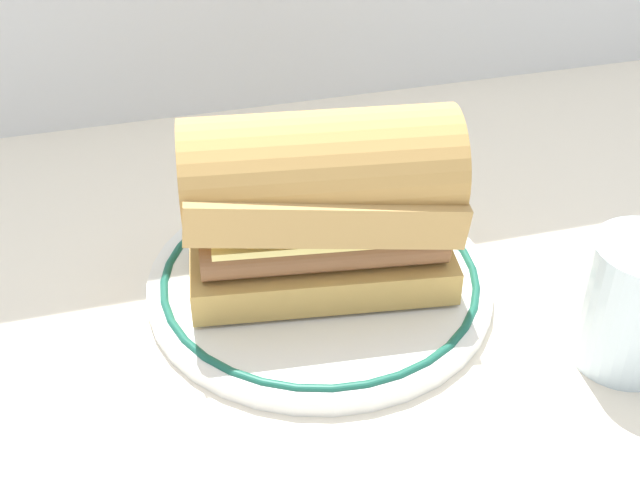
{
  "coord_description": "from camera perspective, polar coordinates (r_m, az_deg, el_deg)",
  "views": [
    {
      "loc": [
        -0.11,
        -0.45,
        0.4
      ],
      "look_at": [
        0.02,
        0.02,
        0.04
      ],
      "focal_mm": 47.33,
      "sensor_mm": 36.0,
      "label": 1
    }
  ],
  "objects": [
    {
      "name": "ground_plane",
      "position": [
        0.61,
        -1.47,
        -4.56
      ],
      "size": [
        1.5,
        1.5,
        0.0
      ],
      "primitive_type": "plane",
      "color": "#EFE4CF"
    },
    {
      "name": "plate",
      "position": [
        0.62,
        -0.0,
        -2.77
      ],
      "size": [
        0.25,
        0.25,
        0.01
      ],
      "color": "white",
      "rests_on": "ground_plane"
    },
    {
      "name": "sausage_sandwich",
      "position": [
        0.58,
        -0.0,
        2.73
      ],
      "size": [
        0.2,
        0.12,
        0.13
      ],
      "rotation": [
        0.0,
        0.0,
        -0.14
      ],
      "color": "tan",
      "rests_on": "plate"
    },
    {
      "name": "drinking_glass",
      "position": [
        0.58,
        20.37,
        -4.5
      ],
      "size": [
        0.07,
        0.07,
        0.09
      ],
      "color": "silver",
      "rests_on": "ground_plane"
    }
  ]
}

